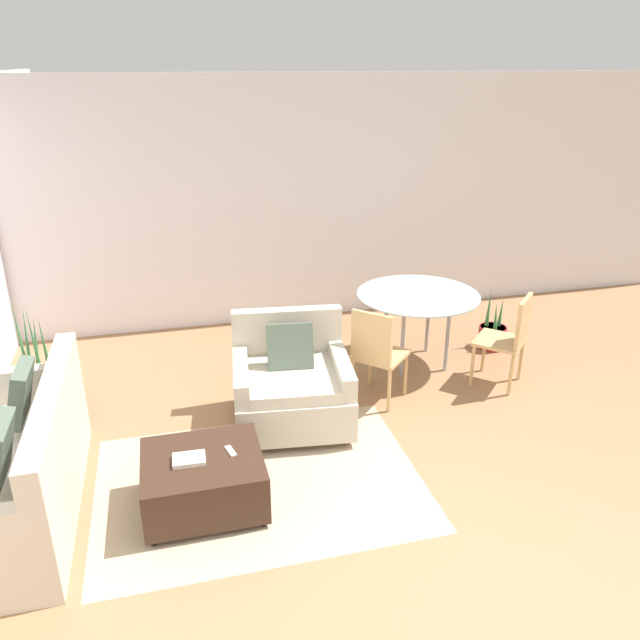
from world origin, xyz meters
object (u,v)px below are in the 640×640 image
at_px(potted_plant_small, 492,334).
at_px(armchair, 291,385).
at_px(book_stack, 189,459).
at_px(dining_chair_near_left, 376,350).
at_px(potted_plant, 41,390).
at_px(dining_table, 418,301).
at_px(dining_chair_near_right, 510,335).
at_px(ottoman, 204,479).
at_px(couch, 15,473).
at_px(tv_remote_primary, 231,451).

bearing_deg(potted_plant_small, armchair, -159.13).
relative_size(book_stack, dining_chair_near_left, 0.25).
xyz_separation_m(armchair, dining_chair_near_left, (0.78, 0.12, 0.18)).
xyz_separation_m(potted_plant, dining_table, (3.52, 0.07, 0.47)).
height_order(book_stack, dining_chair_near_right, dining_chair_near_right).
height_order(ottoman, potted_plant_small, potted_plant_small).
relative_size(couch, potted_plant, 1.77).
bearing_deg(armchair, ottoman, -130.96).
bearing_deg(dining_table, dining_chair_near_right, -45.00).
height_order(armchair, potted_plant_small, armchair).
xyz_separation_m(ottoman, dining_chair_near_left, (1.60, 1.05, 0.30)).
height_order(armchair, dining_table, armchair).
height_order(book_stack, potted_plant_small, potted_plant_small).
xyz_separation_m(dining_table, potted_plant_small, (0.95, 0.14, -0.53)).
bearing_deg(book_stack, tv_remote_primary, 8.87).
height_order(book_stack, tv_remote_primary, book_stack).
distance_m(ottoman, book_stack, 0.21).
relative_size(armchair, book_stack, 4.76).
xyz_separation_m(armchair, potted_plant, (-2.08, 0.70, -0.14)).
height_order(dining_table, dining_chair_near_right, dining_chair_near_right).
bearing_deg(dining_chair_near_left, couch, -164.14).
bearing_deg(potted_plant, ottoman, -52.33).
xyz_separation_m(armchair, dining_chair_near_right, (2.09, 0.12, 0.18)).
xyz_separation_m(tv_remote_primary, dining_table, (2.05, 1.68, 0.28)).
xyz_separation_m(couch, book_stack, (1.13, -0.28, 0.10)).
distance_m(ottoman, potted_plant, 2.07).
bearing_deg(armchair, book_stack, -133.09).
distance_m(armchair, dining_table, 1.66).
bearing_deg(couch, potted_plant, 92.04).
relative_size(armchair, tv_remote_primary, 7.45).
height_order(couch, tv_remote_primary, couch).
xyz_separation_m(armchair, book_stack, (-0.90, -0.96, 0.06)).
bearing_deg(couch, ottoman, -11.76).
height_order(ottoman, tv_remote_primary, tv_remote_primary).
height_order(ottoman, potted_plant, potted_plant).
distance_m(couch, potted_plant, 1.39).
relative_size(armchair, dining_table, 0.87).
height_order(tv_remote_primary, potted_plant_small, potted_plant_small).
xyz_separation_m(dining_table, dining_chair_near_left, (-0.65, -0.65, -0.16)).
relative_size(dining_table, potted_plant_small, 1.84).
distance_m(ottoman, tv_remote_primary, 0.27).
xyz_separation_m(potted_plant, dining_chair_near_right, (4.17, -0.59, 0.31)).
distance_m(potted_plant, potted_plant_small, 4.47).
relative_size(tv_remote_primary, dining_chair_near_left, 0.16).
height_order(armchair, tv_remote_primary, armchair).
distance_m(book_stack, potted_plant, 2.05).
distance_m(couch, book_stack, 1.17).
distance_m(potted_plant, dining_chair_near_right, 4.22).
xyz_separation_m(book_stack, tv_remote_primary, (0.28, 0.04, -0.01)).
height_order(couch, dining_chair_near_right, couch).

